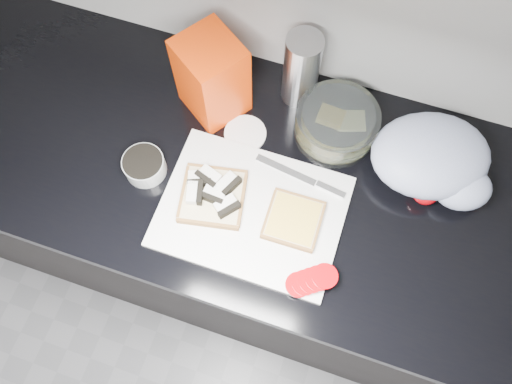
% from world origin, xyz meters
% --- Properties ---
extents(base_cabinet, '(3.50, 0.60, 0.86)m').
position_xyz_m(base_cabinet, '(0.00, 1.20, 0.43)').
color(base_cabinet, black).
rests_on(base_cabinet, ground).
extents(countertop, '(3.50, 0.64, 0.04)m').
position_xyz_m(countertop, '(0.00, 1.20, 0.88)').
color(countertop, black).
rests_on(countertop, base_cabinet).
extents(cutting_board, '(0.40, 0.30, 0.01)m').
position_xyz_m(cutting_board, '(-0.09, 1.10, 0.91)').
color(cutting_board, silver).
rests_on(cutting_board, countertop).
extents(bread_left, '(0.17, 0.17, 0.04)m').
position_xyz_m(bread_left, '(-0.18, 1.10, 0.93)').
color(bread_left, beige).
rests_on(bread_left, cutting_board).
extents(bread_right, '(0.13, 0.13, 0.02)m').
position_xyz_m(bread_right, '(0.00, 1.10, 0.92)').
color(bread_right, beige).
rests_on(bread_right, cutting_board).
extents(tomato_slices, '(0.11, 0.10, 0.02)m').
position_xyz_m(tomato_slices, '(0.08, 0.99, 0.92)').
color(tomato_slices, '#B7040A').
rests_on(tomato_slices, cutting_board).
extents(knife, '(0.22, 0.05, 0.01)m').
position_xyz_m(knife, '(0.02, 1.21, 0.92)').
color(knife, silver).
rests_on(knife, cutting_board).
extents(seed_tub, '(0.09, 0.09, 0.05)m').
position_xyz_m(seed_tub, '(-0.35, 1.12, 0.93)').
color(seed_tub, '#9FA4A4').
rests_on(seed_tub, countertop).
extents(tub_lid, '(0.11, 0.11, 0.01)m').
position_xyz_m(tub_lid, '(-0.17, 1.28, 0.90)').
color(tub_lid, white).
rests_on(tub_lid, countertop).
extents(glass_bowl, '(0.19, 0.19, 0.08)m').
position_xyz_m(glass_bowl, '(0.03, 1.35, 0.94)').
color(glass_bowl, silver).
rests_on(glass_bowl, countertop).
extents(bread_bag, '(0.18, 0.18, 0.21)m').
position_xyz_m(bread_bag, '(-0.27, 1.34, 1.01)').
color(bread_bag, '#FD3F04').
rests_on(bread_bag, countertop).
extents(steel_canister, '(0.08, 0.08, 0.20)m').
position_xyz_m(steel_canister, '(-0.08, 1.43, 1.00)').
color(steel_canister, '#B4B4B9').
rests_on(steel_canister, countertop).
extents(grocery_bag, '(0.32, 0.29, 0.12)m').
position_xyz_m(grocery_bag, '(0.26, 1.32, 0.96)').
color(grocery_bag, '#A7B0CD').
rests_on(grocery_bag, countertop).
extents(whole_tomatoes, '(0.06, 0.06, 0.06)m').
position_xyz_m(whole_tomatoes, '(0.26, 1.25, 0.93)').
color(whole_tomatoes, '#B7040A').
rests_on(whole_tomatoes, countertop).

